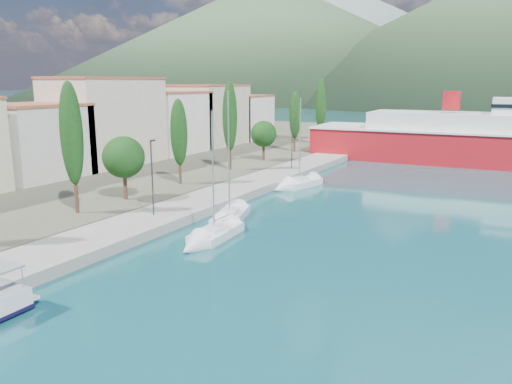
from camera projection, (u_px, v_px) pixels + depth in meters
The scene contains 10 objects.
ground at pixel (457, 128), 127.41m from camera, with size 1400.00×1400.00×0.00m, color #155159.
quay at pixel (236, 190), 51.32m from camera, with size 5.00×88.00×0.80m, color gray.
land_strip at pixel (62, 154), 77.88m from camera, with size 70.00×148.00×0.70m, color #565644.
town_buildings at pixel (137, 124), 70.43m from camera, with size 9.20×69.20×11.30m.
tree_row at pixel (212, 130), 57.52m from camera, with size 3.82×64.81×11.27m.
lamp_posts at pixel (171, 171), 41.60m from camera, with size 0.15×46.11×6.06m.
sailboat_near at pixel (204, 240), 35.53m from camera, with size 2.60×7.21×10.17m.
sailboat_mid at pixel (225, 222), 39.98m from camera, with size 4.35×8.25×11.49m.
sailboat_far at pixel (291, 186), 54.16m from camera, with size 3.86×7.54×10.59m.
ferry at pixel (507, 142), 68.88m from camera, with size 54.04×13.74×10.64m.
Camera 1 is at (17.13, -16.86, 11.25)m, focal length 35.00 mm.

